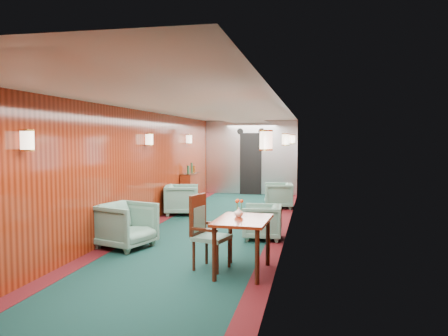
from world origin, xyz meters
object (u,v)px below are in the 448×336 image
object	(u,v)px
dining_table	(243,228)
side_chair	(205,228)
credenza	(190,188)
armchair_right_far	(278,195)
armchair_left_far	(182,200)
armchair_right_near	(262,222)
armchair_left_near	(126,225)

from	to	relation	value
dining_table	side_chair	bearing A→B (deg)	170.20
credenza	dining_table	bearing A→B (deg)	-67.56
armchair_right_far	armchair_left_far	bearing A→B (deg)	-63.70
armchair_right_near	side_chair	bearing A→B (deg)	-19.44
armchair_left_near	armchair_left_far	size ratio (longest dim) A/B	1.05
side_chair	armchair_right_far	distance (m)	5.56
armchair_left_far	side_chair	bearing A→B (deg)	-172.38
dining_table	armchair_left_near	bearing A→B (deg)	158.48
armchair_right_far	dining_table	bearing A→B (deg)	-7.21
dining_table	armchair_left_near	world-z (taller)	armchair_left_near
armchair_right_near	credenza	bearing A→B (deg)	-149.94
dining_table	armchair_right_near	bearing A→B (deg)	92.30
credenza	armchair_left_far	bearing A→B (deg)	-81.07
dining_table	side_chair	distance (m)	0.57
side_chair	credenza	bearing A→B (deg)	123.24
armchair_left_near	armchair_right_far	distance (m)	5.16
dining_table	armchair_left_far	xyz separation A→B (m)	(-2.15, 4.22, -0.26)
armchair_right_far	credenza	bearing A→B (deg)	-100.73
side_chair	armchair_left_near	bearing A→B (deg)	166.94
dining_table	armchair_right_near	distance (m)	2.07
side_chair	armchair_right_near	distance (m)	2.03
dining_table	credenza	bearing A→B (deg)	115.52
dining_table	armchair_left_near	xyz separation A→B (m)	(-2.13, 0.97, -0.25)
dining_table	armchair_right_far	bearing A→B (deg)	92.65
side_chair	armchair_right_far	bearing A→B (deg)	99.10
side_chair	armchair_left_far	xyz separation A→B (m)	(-1.60, 4.10, -0.20)
side_chair	armchair_left_near	size ratio (longest dim) A/B	1.25
side_chair	armchair_right_near	world-z (taller)	side_chair
credenza	armchair_right_far	world-z (taller)	credenza
armchair_left_near	armchair_right_near	bearing A→B (deg)	-45.76
armchair_left_far	armchair_right_near	world-z (taller)	armchair_left_far
credenza	armchair_right_near	world-z (taller)	credenza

